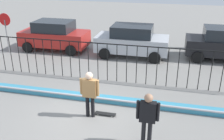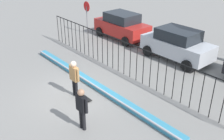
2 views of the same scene
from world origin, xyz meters
name	(u,v)px [view 1 (image 1 of 2)]	position (x,y,z in m)	size (l,w,h in m)	color
ground_plane	(86,115)	(0.00, 0.00, 0.00)	(60.00, 60.00, 0.00)	gray
bowl_coping_ledge	(95,98)	(0.00, 1.17, 0.12)	(11.00, 0.40, 0.27)	teal
perimeter_fence	(107,58)	(0.00, 3.22, 1.14)	(14.04, 0.04, 1.87)	black
skateboarder	(90,91)	(0.18, -0.02, 1.06)	(0.72, 0.27, 1.77)	black
skateboard	(105,114)	(0.70, 0.18, 0.06)	(0.80, 0.20, 0.07)	black
camera_operator	(148,115)	(2.38, -1.11, 1.05)	(0.71, 0.26, 1.75)	black
parked_car_red	(55,35)	(-4.53, 7.15, 0.97)	(4.30, 2.12, 1.90)	#B2231E
parked_car_silver	(132,41)	(0.55, 7.04, 0.97)	(4.30, 2.12, 1.90)	#B7BABF
parked_car_black	(224,44)	(5.84, 7.67, 0.97)	(4.30, 2.12, 1.90)	black
stop_sign	(6,28)	(-7.10, 5.84, 1.62)	(0.76, 0.07, 2.50)	slate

